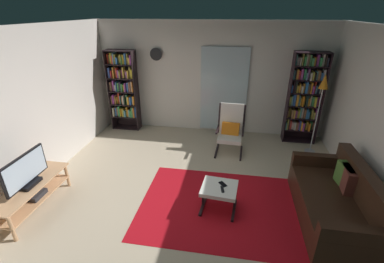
# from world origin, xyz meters

# --- Properties ---
(ground_plane) EXTENTS (7.02, 7.02, 0.00)m
(ground_plane) POSITION_xyz_m (0.00, 0.00, 0.00)
(ground_plane) COLOR #C6B396
(wall_back) EXTENTS (5.60, 0.06, 2.60)m
(wall_back) POSITION_xyz_m (0.00, 2.90, 1.30)
(wall_back) COLOR silver
(wall_back) RESTS_ON ground
(wall_left) EXTENTS (0.06, 6.00, 2.60)m
(wall_left) POSITION_xyz_m (-2.70, 0.00, 1.30)
(wall_left) COLOR silver
(wall_left) RESTS_ON ground
(glass_door_panel) EXTENTS (1.10, 0.01, 2.00)m
(glass_door_panel) POSITION_xyz_m (0.31, 2.83, 1.05)
(glass_door_panel) COLOR silver
(area_rug) EXTENTS (2.46, 1.86, 0.01)m
(area_rug) POSITION_xyz_m (0.46, 0.00, 0.00)
(area_rug) COLOR red
(area_rug) RESTS_ON ground
(tv_stand) EXTENTS (0.42, 1.32, 0.44)m
(tv_stand) POSITION_xyz_m (-2.33, -0.51, 0.29)
(tv_stand) COLOR tan
(tv_stand) RESTS_ON ground
(television) EXTENTS (0.20, 0.81, 0.49)m
(television) POSITION_xyz_m (-2.33, -0.51, 0.67)
(television) COLOR black
(television) RESTS_ON tv_stand
(bookshelf_near_tv) EXTENTS (0.68, 0.30, 1.96)m
(bookshelf_near_tv) POSITION_xyz_m (-2.12, 2.65, 1.02)
(bookshelf_near_tv) COLOR black
(bookshelf_near_tv) RESTS_ON ground
(bookshelf_near_sofa) EXTENTS (0.71, 0.30, 2.02)m
(bookshelf_near_sofa) POSITION_xyz_m (2.09, 2.60, 1.06)
(bookshelf_near_sofa) COLOR black
(bookshelf_near_sofa) RESTS_ON ground
(leather_sofa) EXTENTS (0.87, 1.79, 0.82)m
(leather_sofa) POSITION_xyz_m (2.12, 0.01, 0.30)
(leather_sofa) COLOR #331E13
(leather_sofa) RESTS_ON ground
(lounge_armchair) EXTENTS (0.59, 0.67, 1.02)m
(lounge_armchair) POSITION_xyz_m (0.54, 1.84, 0.53)
(lounge_armchair) COLOR black
(lounge_armchair) RESTS_ON ground
(ottoman) EXTENTS (0.56, 0.52, 0.42)m
(ottoman) POSITION_xyz_m (0.45, -0.06, 0.34)
(ottoman) COLOR white
(ottoman) RESTS_ON ground
(tv_remote) EXTENTS (0.07, 0.15, 0.02)m
(tv_remote) POSITION_xyz_m (0.49, -0.13, 0.43)
(tv_remote) COLOR black
(tv_remote) RESTS_ON ottoman
(cell_phone) EXTENTS (0.14, 0.15, 0.01)m
(cell_phone) POSITION_xyz_m (0.49, -0.00, 0.42)
(cell_phone) COLOR black
(cell_phone) RESTS_ON ottoman
(floor_lamp_by_shelf) EXTENTS (0.22, 0.22, 1.69)m
(floor_lamp_by_shelf) POSITION_xyz_m (2.26, 2.07, 1.33)
(floor_lamp_by_shelf) COLOR #A5A5AD
(floor_lamp_by_shelf) RESTS_ON ground
(wall_clock) EXTENTS (0.29, 0.03, 0.29)m
(wall_clock) POSITION_xyz_m (-1.29, 2.82, 1.85)
(wall_clock) COLOR silver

